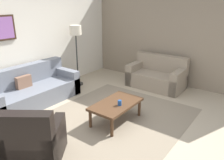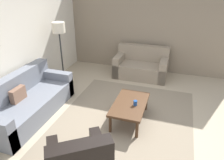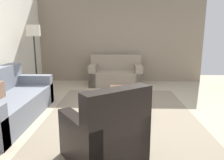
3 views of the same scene
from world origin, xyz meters
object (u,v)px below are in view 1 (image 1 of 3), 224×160
at_px(couch_main, 31,91).
at_px(armchair_leather, 33,145).
at_px(couch_loveseat, 157,76).
at_px(lamp_standing, 76,36).
at_px(coffee_table, 116,105).
at_px(cup, 120,103).

relative_size(couch_main, armchair_leather, 1.98).
height_order(couch_main, armchair_leather, armchair_leather).
bearing_deg(couch_loveseat, couch_main, 145.06).
height_order(couch_loveseat, lamp_standing, lamp_standing).
bearing_deg(coffee_table, couch_main, 102.66).
bearing_deg(couch_loveseat, lamp_standing, 122.99).
distance_m(armchair_leather, cup, 1.74).
xyz_separation_m(couch_loveseat, coffee_table, (-2.32, -0.21, 0.06)).
relative_size(couch_loveseat, armchair_leather, 1.37).
relative_size(couch_loveseat, cup, 14.75).
height_order(couch_loveseat, coffee_table, couch_loveseat).
height_order(armchair_leather, coffee_table, armchair_leather).
height_order(coffee_table, cup, cup).
bearing_deg(armchair_leather, cup, -13.39).
height_order(couch_main, lamp_standing, lamp_standing).
xyz_separation_m(armchair_leather, cup, (1.69, -0.40, 0.15)).
bearing_deg(cup, couch_main, 100.96).
bearing_deg(lamp_standing, armchair_leather, -146.48).
bearing_deg(couch_main, coffee_table, -77.34).
xyz_separation_m(couch_loveseat, armchair_leather, (-4.06, 0.07, 0.01)).
distance_m(coffee_table, cup, 0.16).
bearing_deg(coffee_table, couch_loveseat, 5.19).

